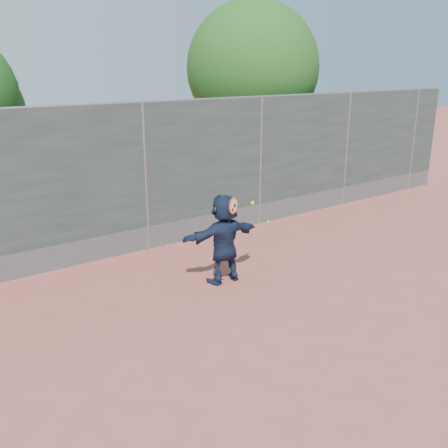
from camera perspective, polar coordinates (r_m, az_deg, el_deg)
ground at (r=7.92m, az=3.47°, el=-10.03°), size 80.00×80.00×0.00m
player at (r=8.68m, az=0.00°, el=-1.67°), size 1.50×0.54×1.60m
ball_ground at (r=12.17m, az=5.04°, el=0.21°), size 0.07×0.07×0.07m
fence at (r=10.17m, az=-8.97°, el=5.60°), size 20.00×0.06×3.03m
swing_action at (r=8.40m, az=1.28°, el=2.03°), size 0.62×0.16×0.51m
tree_right at (r=14.42m, az=3.74°, el=16.94°), size 3.78×3.60×5.39m
weed_clump at (r=10.60m, az=-6.89°, el=-1.96°), size 0.68×0.07×0.30m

